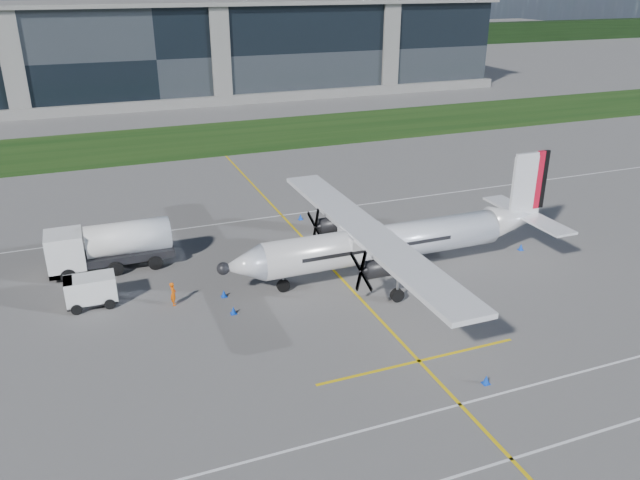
{
  "coord_description": "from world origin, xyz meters",
  "views": [
    {
      "loc": [
        -12.37,
        -30.66,
        19.24
      ],
      "look_at": [
        1.96,
        6.17,
        2.5
      ],
      "focal_mm": 35.0,
      "sensor_mm": 36.0,
      "label": 1
    }
  ],
  "objects_px": {
    "turboprop_aircraft": "(396,221)",
    "ground_crew_person": "(173,292)",
    "fuel_tanker_truck": "(101,248)",
    "baggage_tug": "(91,291)",
    "safety_cone_tail": "(521,247)",
    "safety_cone_nose_stbd": "(224,293)",
    "safety_cone_portwing": "(486,380)",
    "safety_cone_nose_port": "(233,310)",
    "safety_cone_stbdwing": "(300,217)"
  },
  "relations": [
    {
      "from": "safety_cone_nose_stbd",
      "to": "safety_cone_tail",
      "type": "xyz_separation_m",
      "value": [
        22.84,
        -0.79,
        0.0
      ]
    },
    {
      "from": "safety_cone_nose_stbd",
      "to": "safety_cone_tail",
      "type": "bearing_deg",
      "value": -1.99
    },
    {
      "from": "fuel_tanker_truck",
      "to": "safety_cone_stbdwing",
      "type": "relative_size",
      "value": 17.84
    },
    {
      "from": "safety_cone_portwing",
      "to": "fuel_tanker_truck",
      "type": "bearing_deg",
      "value": 129.21
    },
    {
      "from": "safety_cone_tail",
      "to": "safety_cone_portwing",
      "type": "bearing_deg",
      "value": -133.17
    },
    {
      "from": "safety_cone_nose_port",
      "to": "ground_crew_person",
      "type": "bearing_deg",
      "value": 142.35
    },
    {
      "from": "ground_crew_person",
      "to": "safety_cone_portwing",
      "type": "bearing_deg",
      "value": -129.97
    },
    {
      "from": "turboprop_aircraft",
      "to": "safety_cone_nose_port",
      "type": "relative_size",
      "value": 51.02
    },
    {
      "from": "fuel_tanker_truck",
      "to": "safety_cone_portwing",
      "type": "xyz_separation_m",
      "value": [
        17.35,
        -21.26,
        -1.42
      ]
    },
    {
      "from": "turboprop_aircraft",
      "to": "safety_cone_nose_port",
      "type": "distance_m",
      "value": 12.63
    },
    {
      "from": "turboprop_aircraft",
      "to": "baggage_tug",
      "type": "height_order",
      "value": "turboprop_aircraft"
    },
    {
      "from": "ground_crew_person",
      "to": "safety_cone_nose_stbd",
      "type": "relative_size",
      "value": 3.62
    },
    {
      "from": "turboprop_aircraft",
      "to": "fuel_tanker_truck",
      "type": "height_order",
      "value": "turboprop_aircraft"
    },
    {
      "from": "safety_cone_nose_stbd",
      "to": "safety_cone_stbdwing",
      "type": "bearing_deg",
      "value": 50.61
    },
    {
      "from": "turboprop_aircraft",
      "to": "fuel_tanker_truck",
      "type": "distance_m",
      "value": 20.71
    },
    {
      "from": "safety_cone_tail",
      "to": "safety_cone_nose_stbd",
      "type": "bearing_deg",
      "value": 178.01
    },
    {
      "from": "fuel_tanker_truck",
      "to": "safety_cone_nose_stbd",
      "type": "relative_size",
      "value": 17.84
    },
    {
      "from": "turboprop_aircraft",
      "to": "safety_cone_nose_port",
      "type": "height_order",
      "value": "turboprop_aircraft"
    },
    {
      "from": "ground_crew_person",
      "to": "safety_cone_tail",
      "type": "bearing_deg",
      "value": -85.54
    },
    {
      "from": "baggage_tug",
      "to": "safety_cone_nose_port",
      "type": "xyz_separation_m",
      "value": [
        8.05,
        -4.34,
        -0.73
      ]
    },
    {
      "from": "fuel_tanker_truck",
      "to": "safety_cone_tail",
      "type": "bearing_deg",
      "value": -14.9
    },
    {
      "from": "ground_crew_person",
      "to": "turboprop_aircraft",
      "type": "bearing_deg",
      "value": -86.6
    },
    {
      "from": "fuel_tanker_truck",
      "to": "safety_cone_nose_port",
      "type": "relative_size",
      "value": 17.84
    },
    {
      "from": "ground_crew_person",
      "to": "safety_cone_nose_port",
      "type": "distance_m",
      "value": 4.14
    },
    {
      "from": "safety_cone_portwing",
      "to": "safety_cone_tail",
      "type": "bearing_deg",
      "value": 46.83
    },
    {
      "from": "fuel_tanker_truck",
      "to": "baggage_tug",
      "type": "bearing_deg",
      "value": -100.85
    },
    {
      "from": "safety_cone_nose_port",
      "to": "safety_cone_tail",
      "type": "height_order",
      "value": "same"
    },
    {
      "from": "ground_crew_person",
      "to": "safety_cone_stbdwing",
      "type": "relative_size",
      "value": 3.62
    },
    {
      "from": "safety_cone_nose_stbd",
      "to": "safety_cone_tail",
      "type": "distance_m",
      "value": 22.85
    },
    {
      "from": "turboprop_aircraft",
      "to": "ground_crew_person",
      "type": "height_order",
      "value": "turboprop_aircraft"
    },
    {
      "from": "safety_cone_nose_port",
      "to": "safety_cone_portwing",
      "type": "xyz_separation_m",
      "value": [
        10.3,
        -11.72,
        0.0
      ]
    },
    {
      "from": "turboprop_aircraft",
      "to": "ground_crew_person",
      "type": "distance_m",
      "value": 15.53
    },
    {
      "from": "baggage_tug",
      "to": "safety_cone_tail",
      "type": "xyz_separation_m",
      "value": [
        30.85,
        -2.74,
        -0.73
      ]
    },
    {
      "from": "fuel_tanker_truck",
      "to": "safety_cone_stbdwing",
      "type": "distance_m",
      "value": 16.95
    },
    {
      "from": "fuel_tanker_truck",
      "to": "safety_cone_tail",
      "type": "relative_size",
      "value": 17.84
    },
    {
      "from": "turboprop_aircraft",
      "to": "safety_cone_tail",
      "type": "bearing_deg",
      "value": -0.45
    },
    {
      "from": "turboprop_aircraft",
      "to": "ground_crew_person",
      "type": "xyz_separation_m",
      "value": [
        -15.23,
        0.81,
        -2.92
      ]
    },
    {
      "from": "safety_cone_nose_stbd",
      "to": "safety_cone_portwing",
      "type": "distance_m",
      "value": 17.5
    },
    {
      "from": "ground_crew_person",
      "to": "safety_cone_stbdwing",
      "type": "xyz_separation_m",
      "value": [
        12.54,
        11.28,
        -0.65
      ]
    },
    {
      "from": "safety_cone_nose_stbd",
      "to": "baggage_tug",
      "type": "bearing_deg",
      "value": 166.34
    },
    {
      "from": "baggage_tug",
      "to": "safety_cone_portwing",
      "type": "height_order",
      "value": "baggage_tug"
    },
    {
      "from": "safety_cone_nose_port",
      "to": "safety_cone_tail",
      "type": "distance_m",
      "value": 22.86
    },
    {
      "from": "safety_cone_stbdwing",
      "to": "safety_cone_portwing",
      "type": "height_order",
      "value": "same"
    },
    {
      "from": "baggage_tug",
      "to": "ground_crew_person",
      "type": "relative_size",
      "value": 1.8
    },
    {
      "from": "fuel_tanker_truck",
      "to": "safety_cone_nose_stbd",
      "type": "distance_m",
      "value": 10.11
    },
    {
      "from": "ground_crew_person",
      "to": "safety_cone_stbdwing",
      "type": "distance_m",
      "value": 16.88
    },
    {
      "from": "turboprop_aircraft",
      "to": "baggage_tug",
      "type": "relative_size",
      "value": 7.82
    },
    {
      "from": "safety_cone_tail",
      "to": "safety_cone_stbdwing",
      "type": "bearing_deg",
      "value": 137.96
    },
    {
      "from": "ground_crew_person",
      "to": "safety_cone_stbdwing",
      "type": "height_order",
      "value": "ground_crew_person"
    },
    {
      "from": "safety_cone_nose_port",
      "to": "safety_cone_stbdwing",
      "type": "relative_size",
      "value": 1.0
    }
  ]
}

